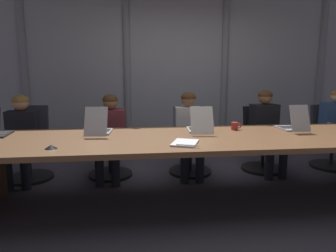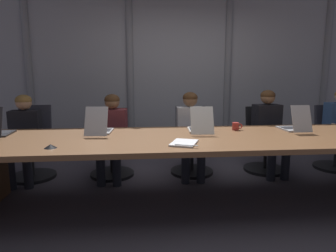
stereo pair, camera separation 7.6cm
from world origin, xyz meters
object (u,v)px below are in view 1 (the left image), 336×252
laptop_left_mid (99,128)px  office_chair_center (190,148)px  office_chair_left_end (30,152)px  person_right_mid (267,126)px  office_chair_right_end (330,144)px  conference_mic_middle (51,147)px  coffee_mug_near (235,126)px  spiral_notepad (185,143)px  person_center (189,129)px  office_chair_right_mid (261,146)px  laptop_right_mid (292,125)px  laptop_center (199,127)px  person_left_mid (110,131)px  office_chair_left_mid (110,151)px  person_left_end (21,133)px

laptop_left_mid → office_chair_center: (1.17, 0.82, -0.46)m
office_chair_left_end → person_right_mid: person_right_mid is taller
office_chair_right_end → person_right_mid: size_ratio=0.79×
office_chair_center → conference_mic_middle: 2.14m
laptop_left_mid → coffee_mug_near: bearing=-83.3°
office_chair_left_end → coffee_mug_near: office_chair_left_end is taller
coffee_mug_near → spiral_notepad: bearing=-137.5°
office_chair_left_end → conference_mic_middle: office_chair_left_end is taller
person_right_mid → conference_mic_middle: 2.88m
person_center → conference_mic_middle: size_ratio=10.46×
spiral_notepad → laptop_left_mid: bearing=166.8°
laptop_left_mid → office_chair_right_end: bearing=-71.9°
office_chair_center → office_chair_right_mid: (1.07, -0.00, -0.00)m
laptop_right_mid → coffee_mug_near: bearing=78.6°
office_chair_right_mid → spiral_notepad: 2.01m
laptop_center → person_left_mid: bearing=61.2°
laptop_right_mid → office_chair_left_end: 3.36m
laptop_right_mid → person_left_mid: 2.25m
spiral_notepad → conference_mic_middle: bearing=-156.4°
office_chair_left_mid → person_left_end: (-1.10, -0.16, 0.30)m
laptop_center → office_chair_center: laptop_center is taller
office_chair_left_mid → spiral_notepad: (0.81, -1.40, 0.41)m
person_center → spiral_notepad: size_ratio=3.17×
office_chair_right_mid → conference_mic_middle: size_ratio=8.36×
laptop_right_mid → spiral_notepad: (-1.35, -0.54, -0.05)m
office_chair_right_mid → person_left_mid: (-2.17, -0.16, 0.30)m
office_chair_left_end → person_left_end: (-0.03, -0.16, 0.29)m
office_chair_center → office_chair_right_end: bearing=92.4°
person_left_mid → person_center: person_center is taller
person_left_mid → office_chair_right_end: bearing=98.0°
office_chair_right_mid → conference_mic_middle: office_chair_right_mid is taller
office_chair_left_mid → person_left_mid: size_ratio=0.81×
office_chair_center → person_right_mid: person_right_mid is taller
person_center → office_chair_right_end: bearing=96.0°
office_chair_center → office_chair_right_mid: size_ratio=1.01×
laptop_center → coffee_mug_near: bearing=-75.5°
office_chair_left_mid → person_center: size_ratio=0.80×
office_chair_right_mid → person_center: bearing=-86.2°
office_chair_left_mid → laptop_center: bearing=51.5°
laptop_center → person_center: size_ratio=0.44×
laptop_right_mid → person_center: size_ratio=0.38×
person_left_mid → spiral_notepad: (0.78, -1.24, 0.11)m
laptop_left_mid → coffee_mug_near: 1.55m
laptop_center → office_chair_center: (0.06, 0.84, -0.46)m
office_chair_center → spiral_notepad: office_chair_center is taller
spiral_notepad → person_left_mid: bearing=143.5°
office_chair_right_end → conference_mic_middle: office_chair_right_end is taller
laptop_left_mid → person_right_mid: 2.33m
office_chair_left_mid → office_chair_right_end: bearing=89.5°
person_center → laptop_left_mid: bearing=-57.7°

